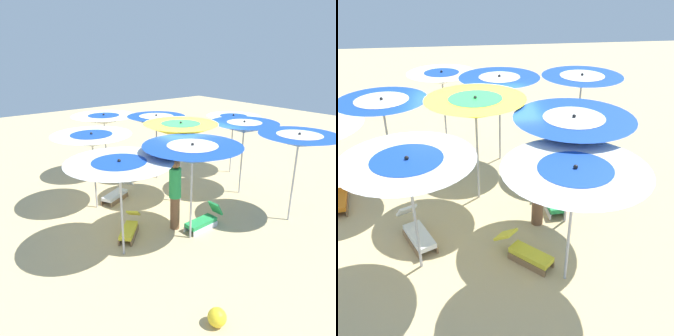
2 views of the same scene
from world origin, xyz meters
The scene contains 16 objects.
ground centered at (0.00, 0.00, -0.02)m, with size 35.07×35.07×0.04m, color #D1B57F.
beach_umbrella_0 centered at (-2.78, -1.48, 2.21)m, with size 2.01×2.01×2.42m.
beach_umbrella_1 centered at (-0.77, -1.86, 2.13)m, with size 2.05×2.05×2.35m.
beach_umbrella_2 centered at (0.70, -3.09, 1.97)m, with size 1.92×1.92×2.19m.
beach_umbrella_3 centered at (-1.81, 1.20, 2.14)m, with size 2.26×2.26×2.40m.
beach_umbrella_4 centered at (-0.06, 0.05, 2.18)m, with size 2.11×2.11×2.45m.
beach_umbrella_5 centered at (1.92, -0.57, 2.07)m, with size 1.97×1.97×2.30m.
beach_umbrella_6 centered at (-1.37, 2.82, 2.00)m, with size 2.24×2.24×2.25m.
beach_umbrella_7 centered at (1.12, 2.21, 2.02)m, with size 2.18×2.18×2.24m.
beach_umbrella_8 centered at (3.14, 0.76, 2.09)m, with size 2.20×2.20×2.30m.
lounger_0 centered at (-1.65, 0.62, 0.20)m, with size 0.41×1.11×0.60m.
lounger_1 centered at (3.06, -0.05, 0.20)m, with size 0.56×1.35×0.59m.
lounger_2 centered at (1.24, 1.47, 0.21)m, with size 0.89×1.32×0.62m.
lounger_3 centered at (-0.79, 2.30, 0.19)m, with size 1.05×1.06×0.51m.
beachgoer_0 centered at (-1.20, 1.19, 0.99)m, with size 0.30×0.30×1.87m.
beach_ball centered at (-4.10, 2.69, 0.16)m, with size 0.32×0.32×0.32m, color yellow.
Camera 1 is at (-6.95, 6.00, 4.32)m, focal length 35.23 mm.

